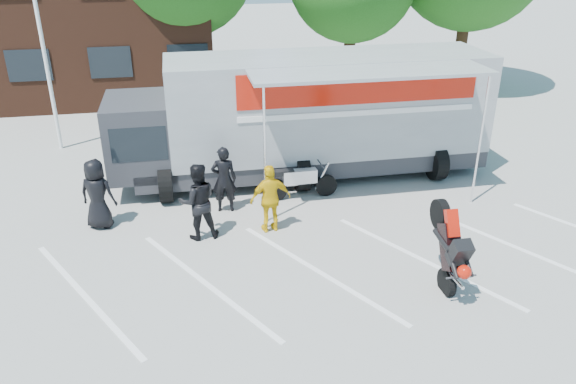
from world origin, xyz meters
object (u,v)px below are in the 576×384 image
object	(u,v)px
parked_motorcycle	(301,198)
spectator_leather_c	(198,202)
transporter_truck	(310,174)
spectator_hivis	(270,199)
stunt_bike_rider	(433,276)
spectator_leather_a	(97,194)
spectator_leather_b	(224,179)

from	to	relation	value
parked_motorcycle	spectator_leather_c	world-z (taller)	spectator_leather_c
transporter_truck	spectator_leather_c	distance (m)	4.83
spectator_hivis	transporter_truck	bearing A→B (deg)	-126.89
transporter_truck	stunt_bike_rider	size ratio (longest dim) A/B	5.65
transporter_truck	stunt_bike_rider	distance (m)	6.02
spectator_leather_a	spectator_hivis	distance (m)	4.19
parked_motorcycle	transporter_truck	bearing A→B (deg)	-23.33
transporter_truck	parked_motorcycle	world-z (taller)	transporter_truck
parked_motorcycle	spectator_leather_b	xyz separation A→B (m)	(-2.11, -0.37, 0.88)
transporter_truck	spectator_leather_b	distance (m)	3.46
spectator_leather_c	transporter_truck	bearing A→B (deg)	-142.27
stunt_bike_rider	spectator_leather_a	distance (m)	8.06
transporter_truck	stunt_bike_rider	bearing A→B (deg)	-77.63
spectator_leather_b	spectator_hivis	xyz separation A→B (m)	(0.99, -1.30, -0.03)
spectator_leather_b	spectator_leather_c	world-z (taller)	spectator_leather_c
parked_motorcycle	stunt_bike_rider	bearing A→B (deg)	-157.51
stunt_bike_rider	spectator_leather_c	world-z (taller)	spectator_leather_c
spectator_leather_b	transporter_truck	bearing A→B (deg)	-138.24
spectator_leather_a	transporter_truck	bearing A→B (deg)	-139.24
spectator_leather_b	spectator_leather_c	size ratio (longest dim) A/B	0.94
spectator_hivis	parked_motorcycle	bearing A→B (deg)	-132.56
spectator_leather_c	spectator_hivis	bearing A→B (deg)	174.61
parked_motorcycle	spectator_leather_b	world-z (taller)	spectator_leather_b
spectator_leather_a	spectator_leather_c	size ratio (longest dim) A/B	0.94
parked_motorcycle	stunt_bike_rider	xyz separation A→B (m)	(1.94, -4.30, 0.00)
stunt_bike_rider	spectator_leather_a	xyz separation A→B (m)	(-7.14, 3.63, 0.88)
parked_motorcycle	stunt_bike_rider	size ratio (longest dim) A/B	1.04
parked_motorcycle	spectator_leather_a	bearing A→B (deg)	95.55
transporter_truck	spectator_leather_b	bearing A→B (deg)	-144.90
spectator_leather_a	spectator_leather_b	distance (m)	3.10
spectator_hivis	spectator_leather_c	bearing A→B (deg)	-8.56
spectator_leather_c	spectator_hivis	xyz separation A→B (m)	(1.71, 0.00, -0.08)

